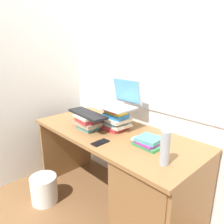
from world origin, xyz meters
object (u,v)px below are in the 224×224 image
Objects in this scene: desk at (147,187)px; book_stack_tall at (116,119)px; laptop at (120,100)px; book_stack_keyboard_riser at (88,122)px; water_bottle at (165,148)px; wastebasket at (44,189)px; book_stack_side at (149,142)px; cell_phone at (100,143)px; mug at (81,112)px; computer_mouse at (136,139)px; keyboard at (87,114)px.

desk is 0.61m from book_stack_tall.
laptop reaches higher than book_stack_tall.
water_bottle is at bearing -1.61° from book_stack_keyboard_riser.
desk is 0.72m from book_stack_keyboard_riser.
wastebasket is (-0.43, -0.58, -0.84)m from laptop.
book_stack_side is 0.28m from water_bottle.
laptop is 0.45m from cell_phone.
book_stack_tall is 0.42m from book_stack_side.
mug is (-0.92, 0.07, 0.37)m from desk.
desk is 0.49m from cell_phone.
book_stack_tall is at bearing 50.73° from wastebasket.
mug is (-0.48, -0.08, -0.20)m from laptop.
mug is 0.47× the size of wastebasket.
book_stack_side is 0.13m from computer_mouse.
desk is at bearing -11.95° from book_stack_tall.
cell_phone is at bearing 22.18° from wastebasket.
book_stack_keyboard_riser is 0.32m from cell_phone.
book_stack_keyboard_riser is 0.59m from book_stack_side.
book_stack_tall reaches higher than cell_phone.
laptop is at bearing 9.90° from mug.
computer_mouse is 0.76× the size of cell_phone.
book_stack_side is at bearing 28.53° from wastebasket.
computer_mouse is at bearing 18.25° from keyboard.
book_stack_side is 2.03× the size of computer_mouse.
desk is 6.94× the size of water_bottle.
water_bottle is at bearing -22.23° from computer_mouse.
water_bottle is 0.85× the size of wastebasket.
book_stack_tall reaches higher than book_stack_keyboard_riser.
keyboard reaches higher than desk.
cell_phone is (-0.28, -0.23, -0.03)m from book_stack_side.
book_stack_keyboard_riser is at bearing 158.34° from cell_phone.
cell_phone is (0.14, -0.35, -0.24)m from laptop.
book_stack_side is at bearing 37.61° from cell_phone.
book_stack_keyboard_riser reaches higher than desk.
mug is 0.67m from cell_phone.
laptop is (-0.42, 0.12, 0.22)m from book_stack_side.
keyboard is 3.09× the size of cell_phone.
water_bottle is at bearing -32.85° from book_stack_side.
wastebasket is (-0.56, -0.23, -0.60)m from cell_phone.
laptop is at bearing 163.69° from book_stack_side.
desk is at bearing -4.11° from mug.
wastebasket is (0.06, -0.50, -0.64)m from mug.
keyboard reaches higher than cell_phone.
book_stack_keyboard_riser is 0.34m from laptop.
book_stack_keyboard_riser is at bearing -171.19° from desk.
keyboard is at bearing -171.69° from desk.
mug is at bearing -170.10° from laptop.
desk is 5.88× the size of wastebasket.
mug reaches higher than cell_phone.
keyboard is 0.49m from computer_mouse.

